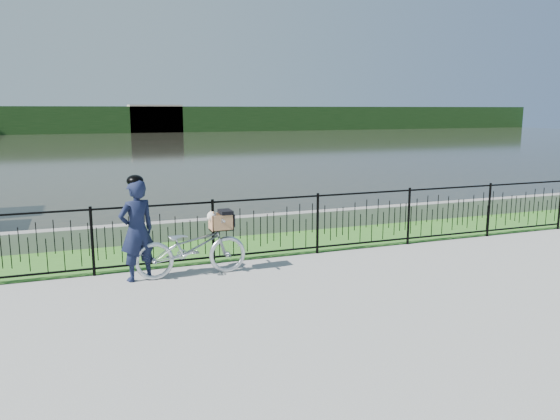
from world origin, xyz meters
name	(u,v)px	position (x,y,z in m)	size (l,w,h in m)	color
ground	(301,284)	(0.00, 0.00, 0.00)	(120.00, 120.00, 0.00)	gray
grass_strip	(251,245)	(0.00, 2.60, 0.00)	(60.00, 2.00, 0.01)	#357023
water	(121,147)	(0.00, 33.00, 0.00)	(120.00, 120.00, 0.00)	#27281E
quay_wall	(237,226)	(0.00, 3.60, 0.20)	(60.00, 0.30, 0.40)	gray
fence	(267,228)	(0.00, 1.60, 0.58)	(14.00, 0.06, 1.15)	black
far_treeline	(101,119)	(0.00, 60.00, 1.50)	(120.00, 6.00, 3.00)	#1D3B16
far_building_right	(155,119)	(6.00, 58.50, 1.60)	(6.00, 3.00, 3.20)	#B1A08E
bicycle_rig	(192,247)	(-1.49, 1.04, 0.49)	(1.81, 0.63, 1.07)	silver
cyclist	(137,229)	(-2.34, 1.12, 0.83)	(0.69, 0.57, 1.68)	black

